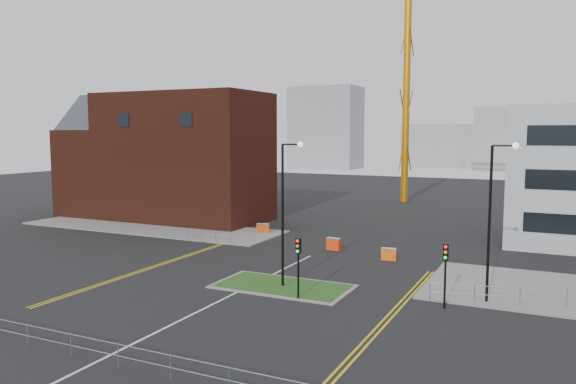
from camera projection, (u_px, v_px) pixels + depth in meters
name	position (u px, v px, depth m)	size (l,w,h in m)	color
ground	(180.00, 321.00, 29.11)	(200.00, 200.00, 0.00)	black
pavement_left	(151.00, 227.00, 57.44)	(28.00, 8.00, 0.12)	slate
island_kerb	(283.00, 286.00, 35.42)	(8.60, 4.60, 0.08)	slate
grass_island	(283.00, 286.00, 35.42)	(8.00, 4.00, 0.12)	#294F1A
brick_building	(163.00, 158.00, 63.38)	(24.20, 10.07, 14.24)	#4C1E13
tower_crane	(452.00, 12.00, 73.96)	(53.01, 1.92, 36.90)	orange
streetlamp_island	(286.00, 202.00, 34.76)	(1.46, 0.36, 9.18)	black
streetlamp_right_near	(494.00, 210.00, 31.38)	(1.46, 0.36, 9.18)	black
traffic_light_island	(298.00, 257.00, 32.48)	(0.28, 0.33, 3.65)	black
traffic_light_right	(445.00, 263.00, 30.83)	(0.28, 0.33, 3.65)	black
railing_front	(94.00, 345.00, 23.65)	(24.05, 0.05, 1.10)	gray
railing_left	(201.00, 234.00, 49.91)	(6.05, 0.05, 1.10)	gray
centre_line	(202.00, 310.00, 30.91)	(0.15, 30.00, 0.01)	silver
yellow_left_a	(163.00, 263.00, 41.95)	(0.12, 24.00, 0.01)	gold
yellow_left_b	(166.00, 263.00, 41.82)	(0.12, 24.00, 0.01)	gold
yellow_right_a	(390.00, 312.00, 30.40)	(0.12, 20.00, 0.01)	gold
yellow_right_b	(396.00, 313.00, 30.27)	(0.12, 20.00, 0.01)	gold
skyline_a	(326.00, 128.00, 152.74)	(18.00, 12.00, 22.00)	gray
skyline_b	(526.00, 139.00, 140.48)	(24.00, 12.00, 16.00)	gray
skyline_d	(458.00, 146.00, 157.41)	(30.00, 12.00, 12.00)	gray
barrier_left	(263.00, 228.00, 54.01)	(1.25, 0.79, 1.00)	#C8460B
barrier_mid	(334.00, 244.00, 46.51)	(1.26, 0.57, 1.02)	#FF380E
barrier_right	(389.00, 254.00, 42.81)	(1.16, 0.54, 0.94)	#FF660E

